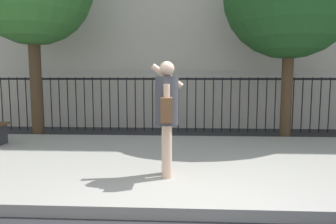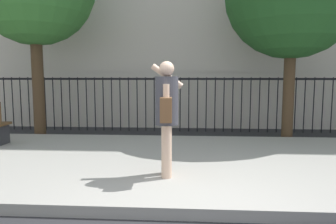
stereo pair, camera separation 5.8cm
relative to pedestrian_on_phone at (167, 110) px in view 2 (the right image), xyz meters
The scene contains 4 objects.
ground_plane 1.69m from the pedestrian_on_phone, 68.81° to the right, with size 60.00×60.00×0.00m, color #28282B.
sidewalk 1.55m from the pedestrian_on_phone, 66.27° to the left, with size 28.00×4.40×0.15m, color #9E9B93.
iron_fence 4.75m from the pedestrian_on_phone, 84.53° to the left, with size 12.03×0.04×1.60m.
pedestrian_on_phone is the anchor object (origin of this frame).
Camera 2 is at (-0.13, -3.45, 1.64)m, focal length 34.06 mm.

